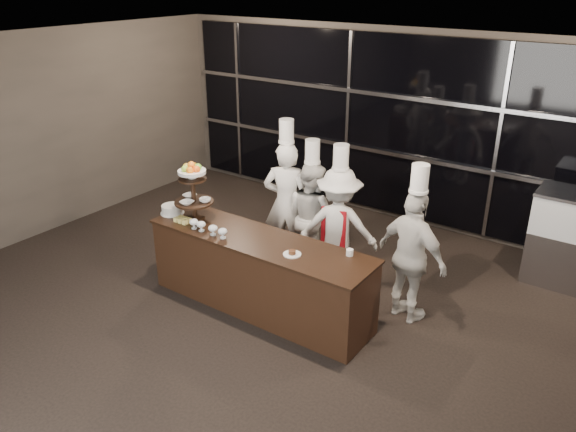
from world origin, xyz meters
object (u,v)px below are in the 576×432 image
Objects in this scene: buffet_counter at (260,273)px; display_stand at (193,187)px; chef_a at (287,202)px; chef_d at (412,256)px; chef_b at (311,215)px; layer_cake at (172,209)px; chef_c at (338,226)px.

display_stand is (-1.00, -0.00, 0.87)m from buffet_counter.
chef_a is 1.07× the size of chef_d.
display_stand is 1.64m from chef_b.
layer_cake is at bearing -127.10° from chef_a.
buffet_counter is 3.81× the size of display_stand.
chef_a is (-0.43, 1.16, 0.42)m from buffet_counter.
display_stand is 0.51m from layer_cake.
chef_d is at bearing -9.78° from chef_a.
chef_a is (0.92, 1.21, -0.09)m from layer_cake.
chef_a reaches higher than chef_c.
chef_c reaches higher than layer_cake.
layer_cake is at bearing -171.86° from display_stand.
buffet_counter is at bearing -86.50° from chef_b.
layer_cake reaches higher than buffet_counter.
display_stand is at bearing -126.97° from chef_b.
chef_a reaches higher than chef_d.
chef_c is (0.43, 1.07, 0.32)m from buffet_counter.
layer_cake is 0.16× the size of chef_d.
layer_cake is 0.17× the size of chef_b.
chef_c reaches higher than display_stand.
chef_c is at bearing -6.33° from chef_a.
chef_a reaches higher than layer_cake.
chef_d is (1.10, -0.24, 0.02)m from chef_c.
chef_d is at bearing -12.45° from chef_c.
chef_d is (1.97, -0.34, -0.07)m from chef_a.
buffet_counter is at bearing 2.12° from layer_cake.
chef_b reaches higher than display_stand.
display_stand is 1.37m from chef_a.
buffet_counter is 1.50× the size of chef_d.
layer_cake is 0.16× the size of chef_c.
chef_b reaches higher than layer_cake.
layer_cake is 1.52m from chef_a.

